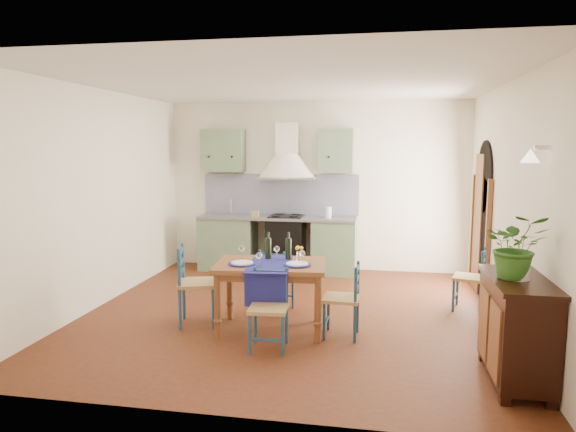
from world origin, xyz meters
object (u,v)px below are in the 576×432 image
at_px(dining_table, 271,271).
at_px(potted_plant, 516,246).
at_px(chair_near, 269,308).
at_px(sideboard, 516,326).

xyz_separation_m(dining_table, potted_plant, (2.33, -0.90, 0.53)).
relative_size(chair_near, potted_plant, 1.46).
xyz_separation_m(sideboard, potted_plant, (-0.04, -0.01, 0.71)).
bearing_deg(potted_plant, chair_near, 170.59).
relative_size(dining_table, chair_near, 1.56).
bearing_deg(dining_table, chair_near, -80.21).
distance_m(dining_table, potted_plant, 2.55).
relative_size(chair_near, sideboard, 0.78).
height_order(dining_table, chair_near, dining_table).
bearing_deg(chair_near, potted_plant, -9.41).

